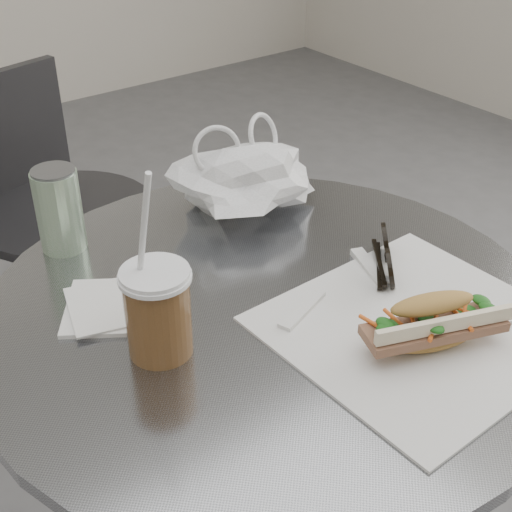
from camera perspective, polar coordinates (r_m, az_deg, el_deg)
cafe_table at (r=1.13m, az=0.81°, el=-15.07°), size 0.76×0.76×0.74m
chair_far at (r=1.82m, az=-15.22°, el=-0.05°), size 0.42×0.45×0.79m
sandwich_paper at (r=0.92m, az=12.78°, el=-5.62°), size 0.35×0.33×0.00m
banh_mi at (r=0.87m, az=13.94°, el=-5.25°), size 0.23×0.15×0.07m
iced_coffee at (r=0.84m, az=-7.87°, el=-4.33°), size 0.08×0.08×0.25m
sunglasses at (r=1.01m, az=10.30°, el=-0.14°), size 0.10×0.11×0.06m
plastic_bag at (r=1.13m, az=-0.61°, el=5.99°), size 0.23×0.18×0.11m
napkin_stack at (r=0.95m, az=-11.36°, el=-3.92°), size 0.17×0.17×0.01m
drink_can at (r=1.07m, az=-15.48°, el=3.60°), size 0.07×0.07×0.13m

